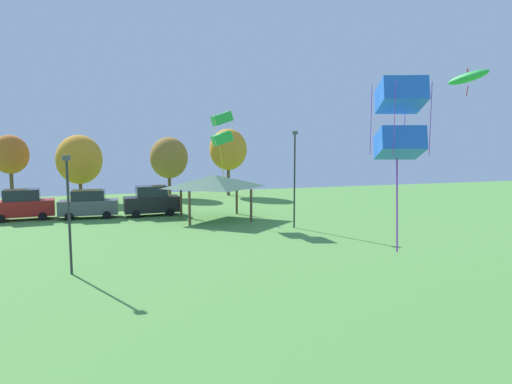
{
  "coord_description": "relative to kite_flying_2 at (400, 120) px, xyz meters",
  "views": [
    {
      "loc": [
        -2.91,
        3.38,
        6.33
      ],
      "look_at": [
        1.85,
        18.18,
        4.58
      ],
      "focal_mm": 32.0,
      "sensor_mm": 36.0,
      "label": 1
    }
  ],
  "objects": [
    {
      "name": "parked_car_second_from_left",
      "position": [
        -10.0,
        27.91,
        -5.81
      ],
      "size": [
        4.72,
        2.28,
        2.31
      ],
      "rotation": [
        0.0,
        0.0,
        -0.05
      ],
      "color": "#4C5156",
      "rests_on": "ground"
    },
    {
      "name": "parked_car_third_from_left",
      "position": [
        -4.95,
        27.61,
        -5.72
      ],
      "size": [
        4.63,
        2.23,
        2.53
      ],
      "rotation": [
        0.0,
        0.0,
        0.05
      ],
      "color": "black",
      "rests_on": "ground"
    },
    {
      "name": "treeline_tree_1",
      "position": [
        -17.9,
        40.42,
        -2.03
      ],
      "size": [
        3.61,
        3.61,
        6.94
      ],
      "color": "brown",
      "rests_on": "ground"
    },
    {
      "name": "kite_flying_2",
      "position": [
        0.0,
        0.0,
        0.0
      ],
      "size": [
        1.7,
        1.78,
        5.18
      ],
      "color": "blue"
    },
    {
      "name": "light_post_0",
      "position": [
        -10.15,
        11.16,
        -3.73
      ],
      "size": [
        0.36,
        0.2,
        5.66
      ],
      "color": "#2D2D33",
      "rests_on": "ground"
    },
    {
      "name": "treeline_tree_4",
      "position": [
        4.89,
        39.67,
        -1.64
      ],
      "size": [
        4.34,
        4.34,
        7.72
      ],
      "color": "brown",
      "rests_on": "ground"
    },
    {
      "name": "park_pavilion",
      "position": [
        -0.22,
        24.16,
        -3.88
      ],
      "size": [
        6.27,
        5.5,
        3.6
      ],
      "color": "brown",
      "rests_on": "ground"
    },
    {
      "name": "parked_car_leftmost",
      "position": [
        -15.05,
        28.57,
        -5.74
      ],
      "size": [
        4.92,
        2.35,
        2.47
      ],
      "rotation": [
        0.0,
        0.0,
        0.09
      ],
      "color": "maroon",
      "rests_on": "ground"
    },
    {
      "name": "treeline_tree_3",
      "position": [
        -1.89,
        39.92,
        -2.52
      ],
      "size": [
        4.19,
        4.19,
        6.76
      ],
      "color": "brown",
      "rests_on": "ground"
    },
    {
      "name": "treeline_tree_2",
      "position": [
        -11.22,
        39.03,
        -2.56
      ],
      "size": [
        4.63,
        4.63,
        6.95
      ],
      "color": "brown",
      "rests_on": "ground"
    },
    {
      "name": "light_post_3",
      "position": [
        4.47,
        18.75,
        -3.03
      ],
      "size": [
        0.36,
        0.2,
        7.03
      ],
      "color": "#2D2D33",
      "rests_on": "ground"
    },
    {
      "name": "kite_flying_5",
      "position": [
        13.83,
        12.53,
        3.43
      ],
      "size": [
        1.44,
        2.87,
        1.76
      ],
      "color": "green"
    },
    {
      "name": "kite_flying_4",
      "position": [
        0.19,
        23.25,
        0.33
      ],
      "size": [
        1.57,
        1.41,
        5.65
      ],
      "color": "green"
    }
  ]
}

